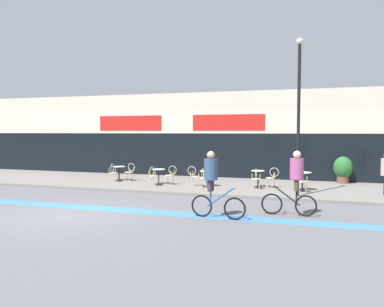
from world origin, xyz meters
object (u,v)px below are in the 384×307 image
at_px(cafe_chair_0_near, 113,172).
at_px(cafe_chair_3_near, 256,177).
at_px(bistro_table_0, 119,170).
at_px(cafe_chair_2_side, 194,175).
at_px(cafe_chair_0_side, 130,171).
at_px(cafe_chair_4_near, 302,180).
at_px(cafe_chair_2_near, 203,177).
at_px(lamp_post, 299,107).
at_px(cafe_chair_1_side, 171,174).
at_px(cyclist_1, 295,178).
at_px(bistro_table_1, 158,173).
at_px(cafe_chair_1_near, 153,175).
at_px(cyclist_0, 213,180).
at_px(bistro_table_2, 207,175).
at_px(bistro_table_3, 258,175).
at_px(bistro_table_4, 302,177).
at_px(cafe_chair_3_side, 272,176).
at_px(planter_pot, 343,169).

relative_size(cafe_chair_0_near, cafe_chair_3_near, 1.00).
height_order(bistro_table_0, cafe_chair_2_side, cafe_chair_2_side).
bearing_deg(cafe_chair_0_side, cafe_chair_4_near, 179.26).
relative_size(cafe_chair_2_near, lamp_post, 0.15).
height_order(cafe_chair_1_side, cyclist_1, cyclist_1).
distance_m(bistro_table_1, cafe_chair_1_near, 0.63).
bearing_deg(cyclist_0, cafe_chair_0_near, 145.40).
bearing_deg(bistro_table_2, cafe_chair_3_near, -3.15).
bearing_deg(bistro_table_2, bistro_table_3, 12.58).
xyz_separation_m(bistro_table_4, cafe_chair_3_near, (-1.93, -0.28, -0.04)).
xyz_separation_m(bistro_table_3, cyclist_0, (-0.57, -5.95, 0.51)).
relative_size(bistro_table_1, cafe_chair_2_side, 0.80).
bearing_deg(cafe_chair_1_side, bistro_table_1, 3.06).
distance_m(bistro_table_1, bistro_table_4, 6.58).
bearing_deg(lamp_post, bistro_table_3, 133.31).
height_order(cafe_chair_0_near, cafe_chair_1_side, same).
bearing_deg(bistro_table_0, cafe_chair_0_side, -0.87).
distance_m(cafe_chair_1_side, cafe_chair_4_near, 5.98).
relative_size(bistro_table_1, bistro_table_2, 1.00).
xyz_separation_m(cafe_chair_0_near, cafe_chair_2_near, (4.86, -0.71, 0.00)).
bearing_deg(cafe_chair_2_side, cafe_chair_3_side, 9.14).
bearing_deg(cyclist_0, cafe_chair_1_near, 135.68).
height_order(bistro_table_3, cyclist_1, cyclist_1).
bearing_deg(bistro_table_3, lamp_post, -46.69).
bearing_deg(cafe_chair_2_side, cafe_chair_0_near, 179.93).
bearing_deg(cafe_chair_3_near, cafe_chair_2_near, 98.30).
relative_size(cafe_chair_2_near, cafe_chair_2_side, 1.00).
xyz_separation_m(bistro_table_3, cafe_chair_0_side, (-6.49, 0.20, -0.01)).
xyz_separation_m(cafe_chair_0_side, cyclist_0, (5.92, -6.15, 0.52)).
distance_m(bistro_table_2, cyclist_0, 5.73).
bearing_deg(cafe_chair_1_near, bistro_table_4, -76.41).
relative_size(bistro_table_2, cyclist_0, 0.35).
distance_m(bistro_table_1, cafe_chair_3_near, 4.65).
distance_m(cafe_chair_0_side, cafe_chair_3_near, 6.54).
xyz_separation_m(cafe_chair_0_side, lamp_post, (8.26, -2.08, 2.92)).
bearing_deg(cyclist_0, bistro_table_3, 90.22).
bearing_deg(cafe_chair_3_side, cafe_chair_2_near, 22.95).
bearing_deg(cafe_chair_2_near, lamp_post, -104.20).
bearing_deg(cafe_chair_3_side, bistro_table_2, 11.40).
bearing_deg(bistro_table_4, bistro_table_3, 169.77).
bearing_deg(planter_pot, cafe_chair_1_side, -158.62).
xyz_separation_m(bistro_table_1, cafe_chair_2_near, (2.40, -0.66, 0.01)).
bearing_deg(cafe_chair_1_side, bistro_table_0, -8.82).
bearing_deg(bistro_table_3, bistro_table_2, -167.42).
bearing_deg(cyclist_1, cafe_chair_2_side, -43.66).
relative_size(cafe_chair_0_near, cafe_chair_4_near, 1.00).
xyz_separation_m(cafe_chair_2_side, lamp_post, (4.65, -1.38, 2.92)).
distance_m(cafe_chair_4_near, lamp_post, 3.07).
xyz_separation_m(bistro_table_0, cyclist_1, (8.89, -5.12, 0.54)).
xyz_separation_m(bistro_table_0, cafe_chair_0_near, (0.01, -0.63, 0.01)).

